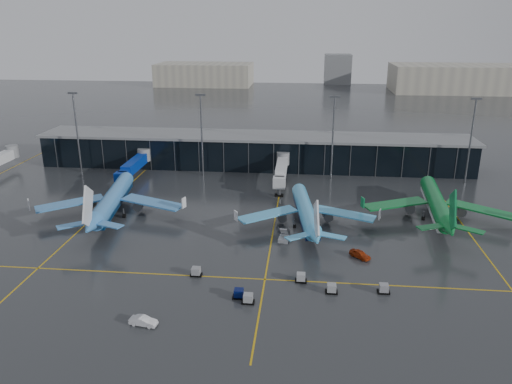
# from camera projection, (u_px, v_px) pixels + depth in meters

# --- Properties ---
(ground) EXTENTS (600.00, 600.00, 0.00)m
(ground) POSITION_uv_depth(u_px,v_px,m) (225.00, 244.00, 109.22)
(ground) COLOR #282B2D
(ground) RESTS_ON ground
(terminal_pier) EXTENTS (142.00, 17.00, 10.70)m
(terminal_pier) POSITION_uv_depth(u_px,v_px,m) (254.00, 150.00, 165.79)
(terminal_pier) COLOR black
(terminal_pier) RESTS_ON ground
(jet_bridges) EXTENTS (94.00, 27.50, 7.20)m
(jet_bridges) POSITION_uv_depth(u_px,v_px,m) (133.00, 166.00, 151.48)
(jet_bridges) COLOR #595B60
(jet_bridges) RESTS_ON ground
(flood_masts) EXTENTS (203.00, 0.50, 25.50)m
(flood_masts) POSITION_uv_depth(u_px,v_px,m) (266.00, 134.00, 151.30)
(flood_masts) COLOR #595B60
(flood_masts) RESTS_ON ground
(distant_hangars) EXTENTS (260.00, 71.00, 22.00)m
(distant_hangars) POSITION_uv_depth(u_px,v_px,m) (354.00, 76.00, 355.76)
(distant_hangars) COLOR #B2AD99
(distant_hangars) RESTS_ON ground
(taxi_lines) EXTENTS (220.00, 120.00, 0.02)m
(taxi_lines) POSITION_uv_depth(u_px,v_px,m) (274.00, 227.00, 118.26)
(taxi_lines) COLOR gold
(taxi_lines) RESTS_ON ground
(airliner_arkefly) EXTENTS (43.84, 48.41, 13.42)m
(airliner_arkefly) POSITION_uv_depth(u_px,v_px,m) (112.00, 189.00, 123.50)
(airliner_arkefly) COLOR #3D82C8
(airliner_arkefly) RESTS_ON ground
(airliner_klm_near) EXTENTS (38.91, 43.04, 12.00)m
(airliner_klm_near) POSITION_uv_depth(u_px,v_px,m) (306.00, 201.00, 117.43)
(airliner_klm_near) COLOR #45ABE4
(airliner_klm_near) RESTS_ON ground
(airliner_aer_lingus) EXTENTS (40.78, 45.48, 13.03)m
(airliner_aer_lingus) POSITION_uv_depth(u_px,v_px,m) (437.00, 193.00, 121.40)
(airliner_aer_lingus) COLOR #0D6D2D
(airliner_aer_lingus) RESTS_ON ground
(baggage_carts) EXTENTS (37.04, 10.21, 1.70)m
(baggage_carts) POSITION_uv_depth(u_px,v_px,m) (283.00, 287.00, 90.12)
(baggage_carts) COLOR black
(baggage_carts) RESTS_ON ground
(mobile_airstair) EXTENTS (2.51, 3.40, 3.45)m
(mobile_airstair) POSITION_uv_depth(u_px,v_px,m) (284.00, 237.00, 110.50)
(mobile_airstair) COLOR silver
(mobile_airstair) RESTS_ON ground
(service_van_red) EXTENTS (4.67, 4.69, 1.61)m
(service_van_red) POSITION_uv_depth(u_px,v_px,m) (360.00, 254.00, 102.49)
(service_van_red) COLOR #A02E0C
(service_van_red) RESTS_ON ground
(service_van_white) EXTENTS (4.76, 2.27, 1.51)m
(service_van_white) POSITION_uv_depth(u_px,v_px,m) (143.00, 321.00, 79.77)
(service_van_white) COLOR silver
(service_van_white) RESTS_ON ground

